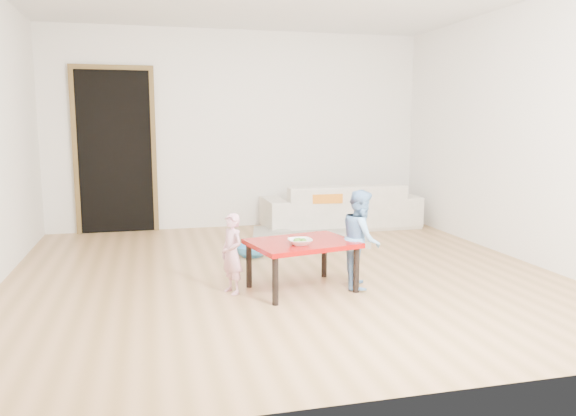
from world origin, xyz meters
name	(u,v)px	position (x,y,z in m)	size (l,w,h in m)	color
floor	(283,273)	(0.00, 0.00, 0.00)	(5.00, 5.00, 0.01)	#A07844
back_wall	(239,130)	(0.00, 2.50, 1.30)	(5.00, 0.02, 2.60)	white
right_wall	(522,133)	(2.50, 0.00, 1.30)	(0.02, 5.00, 2.60)	white
doorway	(115,152)	(-1.60, 2.48, 1.02)	(1.02, 0.08, 2.11)	brown
sofa	(340,205)	(1.28, 2.05, 0.30)	(2.06, 0.81, 0.60)	white
cushion	(322,197)	(0.96, 1.83, 0.45)	(0.44, 0.39, 0.12)	orange
red_table	(302,266)	(0.03, -0.56, 0.21)	(0.84, 0.63, 0.42)	#950808
bowl	(300,242)	(-0.02, -0.69, 0.45)	(0.20, 0.20, 0.05)	white
broccoli	(300,241)	(-0.02, -0.69, 0.45)	(0.12, 0.12, 0.06)	#2D5919
child_pink	(232,254)	(-0.55, -0.51, 0.34)	(0.24, 0.16, 0.67)	#DB648A
child_blue	(361,239)	(0.55, -0.59, 0.42)	(0.41, 0.32, 0.84)	#639CE6
basin	(252,251)	(-0.16, 0.72, 0.06)	(0.36, 0.36, 0.11)	teal
blanket	(308,236)	(0.66, 1.42, 0.03)	(1.33, 1.11, 0.07)	#A3A08F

